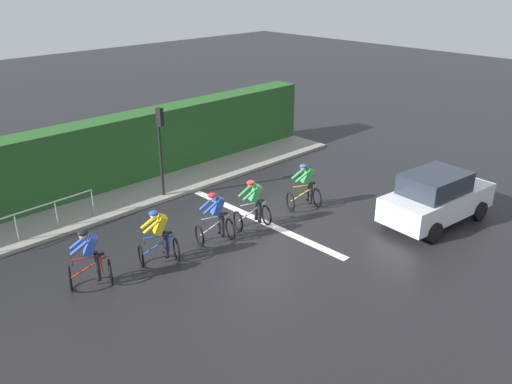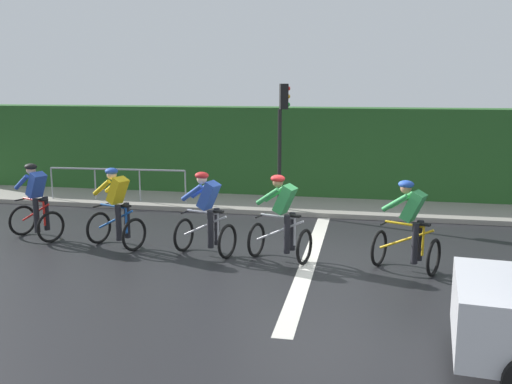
{
  "view_description": "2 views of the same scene",
  "coord_description": "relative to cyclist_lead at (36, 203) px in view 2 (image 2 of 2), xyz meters",
  "views": [
    {
      "loc": [
        -11.39,
        11.27,
        7.86
      ],
      "look_at": [
        -0.21,
        0.43,
        1.27
      ],
      "focal_mm": 37.61,
      "sensor_mm": 36.0,
      "label": 1
    },
    {
      "loc": [
        -10.48,
        -1.09,
        3.34
      ],
      "look_at": [
        0.47,
        1.09,
        1.21
      ],
      "focal_mm": 39.86,
      "sensor_mm": 36.0,
      "label": 2
    }
  ],
  "objects": [
    {
      "name": "ground_plane",
      "position": [
        -0.35,
        -5.92,
        -0.8
      ],
      "size": [
        80.0,
        80.0,
        0.0
      ],
      "primitive_type": "plane",
      "color": "black"
    },
    {
      "name": "sidewalk_kerb",
      "position": [
        4.61,
        -3.92,
        -0.74
      ],
      "size": [
        2.8,
        19.56,
        0.12
      ],
      "primitive_type": "cube",
      "color": "gray",
      "rests_on": "ground"
    },
    {
      "name": "stone_wall_low",
      "position": [
        5.51,
        -3.92,
        -0.47
      ],
      "size": [
        0.44,
        19.56,
        0.66
      ],
      "primitive_type": "cube",
      "color": "tan",
      "rests_on": "ground"
    },
    {
      "name": "hedge_wall",
      "position": [
        5.81,
        -3.92,
        0.53
      ],
      "size": [
        1.1,
        19.56,
        2.66
      ],
      "primitive_type": "cube",
      "color": "#265623",
      "rests_on": "ground"
    },
    {
      "name": "road_marking_stop_line",
      "position": [
        -0.35,
        -5.97,
        -0.79
      ],
      "size": [
        7.0,
        0.3,
        0.01
      ],
      "primitive_type": "cube",
      "color": "silver",
      "rests_on": "ground"
    },
    {
      "name": "cyclist_lead",
      "position": [
        0.0,
        0.0,
        0.0
      ],
      "size": [
        1.05,
        1.26,
        1.66
      ],
      "color": "black",
      "rests_on": "ground"
    },
    {
      "name": "cyclist_second",
      "position": [
        -0.26,
        -1.98,
        0.0
      ],
      "size": [
        1.02,
        1.25,
        1.66
      ],
      "color": "black",
      "rests_on": "ground"
    },
    {
      "name": "cyclist_mid",
      "position": [
        -0.41,
        -3.94,
        0.0
      ],
      "size": [
        0.96,
        1.23,
        1.66
      ],
      "color": "black",
      "rests_on": "ground"
    },
    {
      "name": "cyclist_fourth",
      "position": [
        -0.48,
        -5.45,
        0.0
      ],
      "size": [
        0.96,
        1.23,
        1.66
      ],
      "color": "black",
      "rests_on": "ground"
    },
    {
      "name": "cyclist_trailing",
      "position": [
        -0.65,
        -7.77,
        0.0
      ],
      "size": [
        1.06,
        1.26,
        1.66
      ],
      "color": "black",
      "rests_on": "ground"
    },
    {
      "name": "traffic_light_near_crossing",
      "position": [
        3.58,
        -4.82,
        1.43
      ],
      "size": [
        0.25,
        0.3,
        3.34
      ],
      "color": "black",
      "rests_on": "ground"
    },
    {
      "name": "pedestrian_railing_kerbside",
      "position": [
        3.71,
        -0.17,
        0.0
      ],
      "size": [
        0.27,
        3.94,
        1.03
      ],
      "color": "#999EA3",
      "rests_on": "ground"
    }
  ]
}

